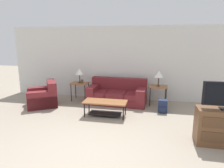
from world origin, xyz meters
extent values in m
plane|color=gray|center=(0.00, 0.00, 0.00)|extent=(24.00, 24.00, 0.00)
cube|color=silver|center=(0.00, 4.16, 1.30)|extent=(8.36, 0.06, 2.60)
cube|color=maroon|center=(0.00, 3.50, 0.11)|extent=(1.99, 1.04, 0.22)
cube|color=maroon|center=(-0.65, 3.51, 0.32)|extent=(0.67, 0.88, 0.20)
cube|color=maroon|center=(-0.01, 3.48, 0.32)|extent=(0.67, 0.88, 0.20)
cube|color=maroon|center=(0.64, 3.45, 0.32)|extent=(0.67, 0.88, 0.20)
cube|color=maroon|center=(0.01, 3.84, 0.62)|extent=(1.95, 0.36, 0.40)
cube|color=maroon|center=(-0.83, 3.54, 0.29)|extent=(0.33, 0.96, 0.58)
cube|color=maroon|center=(0.83, 3.46, 0.29)|extent=(0.33, 0.96, 0.58)
cube|color=maroon|center=(-2.36, 2.75, 0.20)|extent=(1.25, 1.26, 0.40)
cube|color=maroon|center=(-2.09, 2.92, 0.60)|extent=(0.71, 0.92, 0.40)
cube|color=maroon|center=(-2.53, 3.03, 0.28)|extent=(0.90, 0.69, 0.56)
cube|color=maroon|center=(-2.18, 2.47, 0.28)|extent=(0.90, 0.69, 0.56)
cube|color=#935B33|center=(-0.12, 2.26, 0.42)|extent=(1.21, 0.53, 0.04)
cylinder|color=black|center=(-0.66, 2.06, 0.20)|extent=(0.03, 0.03, 0.40)
cylinder|color=black|center=(0.43, 2.06, 0.20)|extent=(0.03, 0.03, 0.40)
cylinder|color=black|center=(-0.66, 2.47, 0.20)|extent=(0.03, 0.03, 0.40)
cylinder|color=black|center=(0.43, 2.47, 0.20)|extent=(0.03, 0.03, 0.40)
cube|color=black|center=(-0.12, 2.26, 0.08)|extent=(0.91, 0.37, 0.02)
cube|color=#935B33|center=(-1.36, 3.59, 0.63)|extent=(0.58, 0.50, 0.03)
cylinder|color=black|center=(-1.61, 3.38, 0.31)|extent=(0.03, 0.03, 0.61)
cylinder|color=black|center=(-1.11, 3.38, 0.31)|extent=(0.03, 0.03, 0.61)
cylinder|color=black|center=(-1.61, 3.79, 0.31)|extent=(0.03, 0.03, 0.61)
cylinder|color=black|center=(-1.11, 3.79, 0.31)|extent=(0.03, 0.03, 0.61)
cube|color=#935B33|center=(1.35, 3.59, 0.63)|extent=(0.58, 0.50, 0.03)
cylinder|color=black|center=(1.10, 3.38, 0.31)|extent=(0.03, 0.03, 0.61)
cylinder|color=black|center=(1.60, 3.38, 0.31)|extent=(0.03, 0.03, 0.61)
cylinder|color=black|center=(1.10, 3.79, 0.31)|extent=(0.03, 0.03, 0.61)
cylinder|color=black|center=(1.60, 3.79, 0.31)|extent=(0.03, 0.03, 0.61)
cylinder|color=#472D1E|center=(-1.36, 3.59, 0.65)|extent=(0.14, 0.14, 0.02)
cylinder|color=#472D1E|center=(-1.36, 3.59, 0.80)|extent=(0.04, 0.04, 0.27)
cone|color=white|center=(-1.36, 3.59, 1.04)|extent=(0.29, 0.29, 0.21)
cylinder|color=#472D1E|center=(1.35, 3.59, 0.65)|extent=(0.14, 0.14, 0.02)
cylinder|color=#472D1E|center=(1.35, 3.59, 0.80)|extent=(0.04, 0.04, 0.27)
cone|color=white|center=(1.35, 3.59, 1.04)|extent=(0.29, 0.29, 0.21)
cube|color=#1E2847|center=(1.49, 2.91, 0.19)|extent=(0.26, 0.22, 0.38)
cube|color=#1E2847|center=(1.49, 2.78, 0.11)|extent=(0.20, 0.05, 0.15)
cylinder|color=#1E2847|center=(1.41, 3.04, 0.21)|extent=(0.02, 0.02, 0.29)
cylinder|color=#1E2847|center=(1.56, 3.04, 0.21)|extent=(0.02, 0.02, 0.29)
cube|color=#4C3828|center=(-1.25, 3.51, 0.71)|extent=(0.10, 0.04, 0.13)
camera|label=1|loc=(1.15, -2.94, 2.09)|focal=32.00mm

